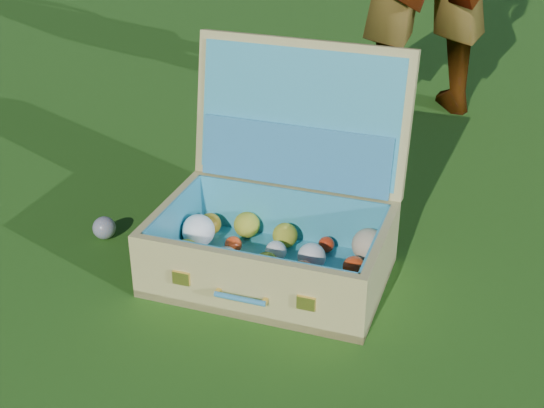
{
  "coord_description": "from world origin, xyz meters",
  "views": [
    {
      "loc": [
        0.03,
        -1.82,
        1.08
      ],
      "look_at": [
        -0.07,
        -0.11,
        0.17
      ],
      "focal_mm": 50.0,
      "sensor_mm": 36.0,
      "label": 1
    }
  ],
  "objects": [
    {
      "name": "stray_ball",
      "position": [
        -0.55,
        -0.01,
        0.03
      ],
      "size": [
        0.06,
        0.06,
        0.06
      ],
      "primitive_type": "sphere",
      "color": "teal",
      "rests_on": "ground"
    },
    {
      "name": "ground",
      "position": [
        0.0,
        0.0,
        0.0
      ],
      "size": [
        60.0,
        60.0,
        0.0
      ],
      "primitive_type": "plane",
      "color": "#215114",
      "rests_on": "ground"
    },
    {
      "name": "suitcase",
      "position": [
        -0.05,
        -0.11,
        0.16
      ],
      "size": [
        0.69,
        0.63,
        0.55
      ],
      "rotation": [
        0.0,
        0.0,
        -0.27
      ],
      "color": "tan",
      "rests_on": "ground"
    }
  ]
}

